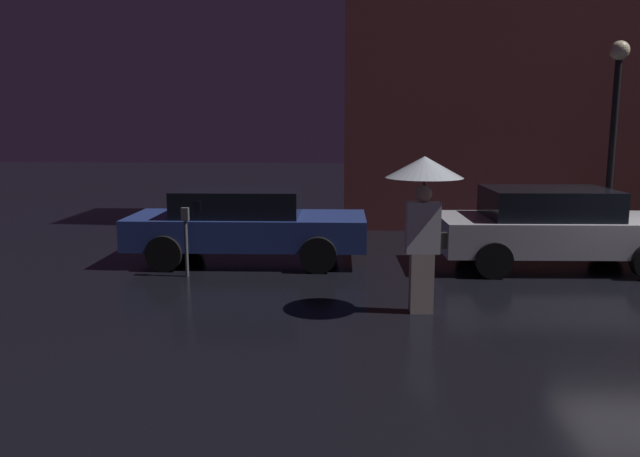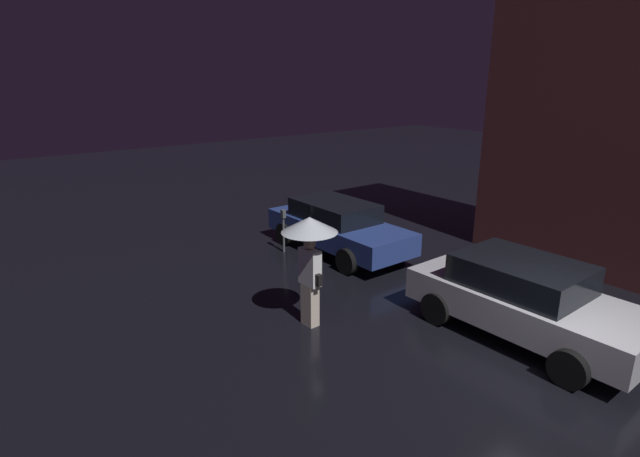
{
  "view_description": "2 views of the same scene",
  "coord_description": "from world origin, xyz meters",
  "px_view_note": "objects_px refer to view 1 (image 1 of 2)",
  "views": [
    {
      "loc": [
        -4.93,
        -9.95,
        2.6
      ],
      "look_at": [
        -5.38,
        -0.25,
        0.94
      ],
      "focal_mm": 35.0,
      "sensor_mm": 36.0,
      "label": 1
    },
    {
      "loc": [
        3.07,
        -6.65,
        4.61
      ],
      "look_at": [
        -5.32,
        -0.28,
        1.35
      ],
      "focal_mm": 28.0,
      "sensor_mm": 36.0,
      "label": 2
    }
  ],
  "objects_px": {
    "pedestrian_with_umbrella": "(424,192)",
    "parking_meter": "(186,234)",
    "street_lamp_near": "(615,106)",
    "parked_car_silver": "(553,226)",
    "parked_car_blue": "(246,224)"
  },
  "relations": [
    {
      "from": "parked_car_blue",
      "to": "parking_meter",
      "type": "height_order",
      "value": "parked_car_blue"
    },
    {
      "from": "street_lamp_near",
      "to": "parking_meter",
      "type": "bearing_deg",
      "value": -157.29
    },
    {
      "from": "pedestrian_with_umbrella",
      "to": "parking_meter",
      "type": "distance_m",
      "value": 4.29
    },
    {
      "from": "parking_meter",
      "to": "street_lamp_near",
      "type": "bearing_deg",
      "value": 22.71
    },
    {
      "from": "parked_car_silver",
      "to": "parking_meter",
      "type": "bearing_deg",
      "value": -172.65
    },
    {
      "from": "parked_car_silver",
      "to": "street_lamp_near",
      "type": "xyz_separation_m",
      "value": [
        1.95,
        2.5,
        2.18
      ]
    },
    {
      "from": "pedestrian_with_umbrella",
      "to": "parking_meter",
      "type": "xyz_separation_m",
      "value": [
        -3.75,
        1.86,
        -0.94
      ]
    },
    {
      "from": "parked_car_blue",
      "to": "parked_car_silver",
      "type": "relative_size",
      "value": 1.04
    },
    {
      "from": "parked_car_blue",
      "to": "parked_car_silver",
      "type": "bearing_deg",
      "value": -2.61
    },
    {
      "from": "parked_car_blue",
      "to": "pedestrian_with_umbrella",
      "type": "relative_size",
      "value": 2.04
    },
    {
      "from": "parked_car_blue",
      "to": "pedestrian_with_umbrella",
      "type": "height_order",
      "value": "pedestrian_with_umbrella"
    },
    {
      "from": "parked_car_silver",
      "to": "pedestrian_with_umbrella",
      "type": "bearing_deg",
      "value": -134.6
    },
    {
      "from": "pedestrian_with_umbrella",
      "to": "parking_meter",
      "type": "height_order",
      "value": "pedestrian_with_umbrella"
    },
    {
      "from": "parked_car_silver",
      "to": "street_lamp_near",
      "type": "height_order",
      "value": "street_lamp_near"
    },
    {
      "from": "parking_meter",
      "to": "street_lamp_near",
      "type": "height_order",
      "value": "street_lamp_near"
    }
  ]
}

